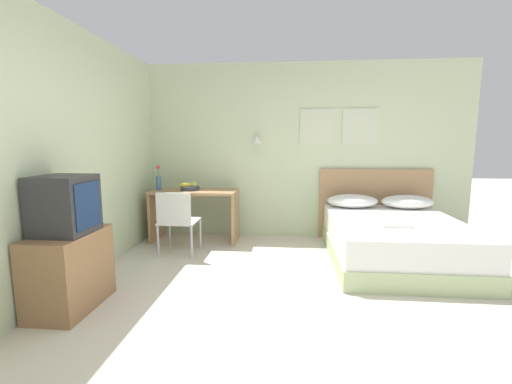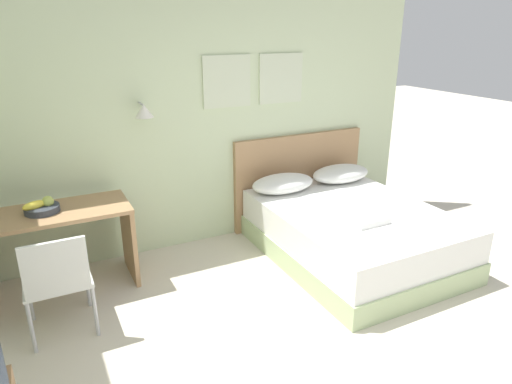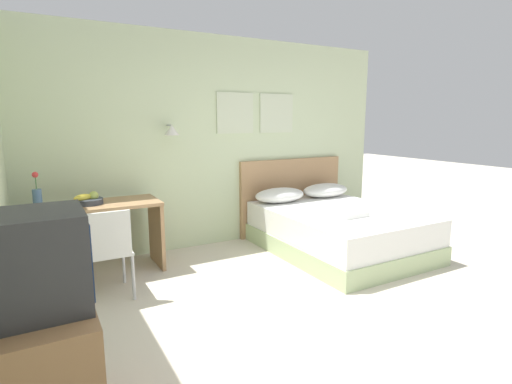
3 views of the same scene
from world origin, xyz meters
TOP-DOWN VIEW (x-y plane):
  - ground_plane at (0.00, 0.00)m, footprint 24.00×24.00m
  - wall_back at (0.01, 2.71)m, footprint 5.27×0.31m
  - wall_left at (-2.27, -0.16)m, footprint 0.06×5.68m
  - bed at (1.24, 1.61)m, footprint 1.54×2.02m
  - headboard at (1.24, 2.65)m, footprint 1.66×0.06m
  - pillow_left at (0.85, 2.36)m, footprint 0.72×0.41m
  - pillow_right at (1.62, 2.36)m, footprint 0.72×0.41m
  - folded_towel_near_foot at (1.13, 1.31)m, footprint 0.34×0.28m
  - desk at (-1.45, 2.28)m, footprint 1.26×0.58m
  - desk_chair at (-1.50, 1.59)m, footprint 0.48×0.48m
  - fruit_bowl at (-1.52, 2.28)m, footprint 0.30×0.28m
  - flower_vase at (-1.98, 2.24)m, footprint 0.08×0.08m
  - tv_stand at (-1.99, 0.10)m, footprint 0.44×0.73m
  - television at (-1.99, 0.10)m, footprint 0.43×0.45m

SIDE VIEW (x-z plane):
  - ground_plane at x=0.00m, z-range 0.00..0.00m
  - bed at x=1.24m, z-range 0.00..0.53m
  - tv_stand at x=-1.99m, z-range 0.00..0.68m
  - desk_chair at x=-1.50m, z-range 0.08..0.92m
  - headboard at x=1.24m, z-range 0.00..1.07m
  - desk at x=-1.45m, z-range 0.15..0.92m
  - folded_towel_near_foot at x=1.13m, z-range 0.53..0.59m
  - pillow_left at x=0.85m, z-range 0.53..0.72m
  - pillow_right at x=1.62m, z-range 0.53..0.72m
  - fruit_bowl at x=-1.52m, z-range 0.74..0.87m
  - flower_vase at x=-1.98m, z-range 0.71..1.08m
  - television at x=-1.99m, z-range 0.68..1.18m
  - wall_left at x=-2.27m, z-range 0.00..2.65m
  - wall_back at x=0.01m, z-range 0.01..2.66m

